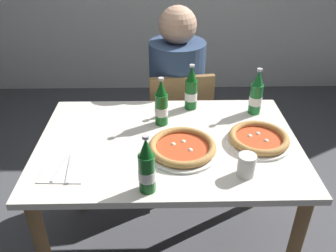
{
  "coord_description": "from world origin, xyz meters",
  "views": [
    {
      "loc": [
        -0.03,
        -1.35,
        1.66
      ],
      "look_at": [
        0.0,
        0.05,
        0.8
      ],
      "focal_mm": 37.7,
      "sensor_mm": 36.0,
      "label": 1
    }
  ],
  "objects_px": {
    "dining_table_main": "(168,161)",
    "paper_cup": "(246,165)",
    "pizza_marinara_far": "(259,139)",
    "beer_bottle_right": "(191,90)",
    "beer_bottle_extra": "(256,95)",
    "pizza_margherita_near": "(182,148)",
    "diner_seated": "(177,105)",
    "napkin_with_cutlery": "(65,169)",
    "chair_behind_table": "(178,122)",
    "beer_bottle_center": "(161,105)",
    "beer_bottle_left": "(147,168)"
  },
  "relations": [
    {
      "from": "pizza_marinara_far",
      "to": "paper_cup",
      "type": "distance_m",
      "value": 0.25
    },
    {
      "from": "diner_seated",
      "to": "pizza_margherita_near",
      "type": "bearing_deg",
      "value": -90.6
    },
    {
      "from": "beer_bottle_left",
      "to": "dining_table_main",
      "type": "bearing_deg",
      "value": 75.39
    },
    {
      "from": "diner_seated",
      "to": "pizza_margherita_near",
      "type": "height_order",
      "value": "diner_seated"
    },
    {
      "from": "chair_behind_table",
      "to": "pizza_marinara_far",
      "type": "relative_size",
      "value": 2.9
    },
    {
      "from": "beer_bottle_right",
      "to": "paper_cup",
      "type": "bearing_deg",
      "value": -72.5
    },
    {
      "from": "chair_behind_table",
      "to": "napkin_with_cutlery",
      "type": "height_order",
      "value": "chair_behind_table"
    },
    {
      "from": "chair_behind_table",
      "to": "beer_bottle_right",
      "type": "height_order",
      "value": "beer_bottle_right"
    },
    {
      "from": "chair_behind_table",
      "to": "beer_bottle_right",
      "type": "bearing_deg",
      "value": 92.28
    },
    {
      "from": "beer_bottle_right",
      "to": "beer_bottle_center",
      "type": "bearing_deg",
      "value": -134.82
    },
    {
      "from": "pizza_margherita_near",
      "to": "pizza_marinara_far",
      "type": "xyz_separation_m",
      "value": [
        0.35,
        0.06,
        0.0
      ]
    },
    {
      "from": "beer_bottle_extra",
      "to": "chair_behind_table",
      "type": "bearing_deg",
      "value": 137.03
    },
    {
      "from": "napkin_with_cutlery",
      "to": "beer_bottle_center",
      "type": "bearing_deg",
      "value": 41.82
    },
    {
      "from": "chair_behind_table",
      "to": "beer_bottle_center",
      "type": "height_order",
      "value": "beer_bottle_center"
    },
    {
      "from": "chair_behind_table",
      "to": "beer_bottle_right",
      "type": "relative_size",
      "value": 3.44
    },
    {
      "from": "dining_table_main",
      "to": "beer_bottle_right",
      "type": "height_order",
      "value": "beer_bottle_right"
    },
    {
      "from": "beer_bottle_center",
      "to": "beer_bottle_right",
      "type": "height_order",
      "value": "same"
    },
    {
      "from": "pizza_margherita_near",
      "to": "beer_bottle_center",
      "type": "relative_size",
      "value": 1.31
    },
    {
      "from": "pizza_marinara_far",
      "to": "paper_cup",
      "type": "bearing_deg",
      "value": -115.26
    },
    {
      "from": "diner_seated",
      "to": "pizza_marinara_far",
      "type": "height_order",
      "value": "diner_seated"
    },
    {
      "from": "pizza_margherita_near",
      "to": "napkin_with_cutlery",
      "type": "distance_m",
      "value": 0.5
    },
    {
      "from": "chair_behind_table",
      "to": "napkin_with_cutlery",
      "type": "distance_m",
      "value": 0.99
    },
    {
      "from": "diner_seated",
      "to": "pizza_marinara_far",
      "type": "bearing_deg",
      "value": -63.24
    },
    {
      "from": "beer_bottle_extra",
      "to": "paper_cup",
      "type": "distance_m",
      "value": 0.53
    },
    {
      "from": "diner_seated",
      "to": "beer_bottle_left",
      "type": "height_order",
      "value": "diner_seated"
    },
    {
      "from": "beer_bottle_left",
      "to": "chair_behind_table",
      "type": "bearing_deg",
      "value": 80.14
    },
    {
      "from": "beer_bottle_right",
      "to": "dining_table_main",
      "type": "bearing_deg",
      "value": -111.93
    },
    {
      "from": "dining_table_main",
      "to": "pizza_margherita_near",
      "type": "bearing_deg",
      "value": -54.6
    },
    {
      "from": "beer_bottle_left",
      "to": "diner_seated",
      "type": "bearing_deg",
      "value": 81.14
    },
    {
      "from": "chair_behind_table",
      "to": "napkin_with_cutlery",
      "type": "bearing_deg",
      "value": 50.63
    },
    {
      "from": "beer_bottle_extra",
      "to": "napkin_with_cutlery",
      "type": "distance_m",
      "value": 1.0
    },
    {
      "from": "pizza_marinara_far",
      "to": "beer_bottle_right",
      "type": "height_order",
      "value": "beer_bottle_right"
    },
    {
      "from": "pizza_marinara_far",
      "to": "beer_bottle_left",
      "type": "distance_m",
      "value": 0.59
    },
    {
      "from": "diner_seated",
      "to": "beer_bottle_extra",
      "type": "bearing_deg",
      "value": -46.08
    },
    {
      "from": "pizza_marinara_far",
      "to": "beer_bottle_extra",
      "type": "height_order",
      "value": "beer_bottle_extra"
    },
    {
      "from": "diner_seated",
      "to": "pizza_margherita_near",
      "type": "xyz_separation_m",
      "value": [
        -0.01,
        -0.75,
        0.19
      ]
    },
    {
      "from": "beer_bottle_right",
      "to": "napkin_with_cutlery",
      "type": "bearing_deg",
      "value": -137.19
    },
    {
      "from": "pizza_margherita_near",
      "to": "beer_bottle_center",
      "type": "distance_m",
      "value": 0.27
    },
    {
      "from": "dining_table_main",
      "to": "paper_cup",
      "type": "height_order",
      "value": "paper_cup"
    },
    {
      "from": "chair_behind_table",
      "to": "beer_bottle_left",
      "type": "bearing_deg",
      "value": 72.83
    },
    {
      "from": "beer_bottle_right",
      "to": "beer_bottle_extra",
      "type": "xyz_separation_m",
      "value": [
        0.33,
        -0.06,
        0.0
      ]
    },
    {
      "from": "pizza_marinara_far",
      "to": "beer_bottle_left",
      "type": "xyz_separation_m",
      "value": [
        -0.5,
        -0.31,
        0.08
      ]
    },
    {
      "from": "diner_seated",
      "to": "beer_bottle_left",
      "type": "bearing_deg",
      "value": -98.86
    },
    {
      "from": "paper_cup",
      "to": "beer_bottle_left",
      "type": "bearing_deg",
      "value": -168.42
    },
    {
      "from": "beer_bottle_center",
      "to": "beer_bottle_extra",
      "type": "xyz_separation_m",
      "value": [
        0.49,
        0.1,
        0.0
      ]
    },
    {
      "from": "dining_table_main",
      "to": "diner_seated",
      "type": "relative_size",
      "value": 0.99
    },
    {
      "from": "pizza_margherita_near",
      "to": "beer_bottle_left",
      "type": "relative_size",
      "value": 1.31
    },
    {
      "from": "dining_table_main",
      "to": "pizza_marinara_far",
      "type": "xyz_separation_m",
      "value": [
        0.41,
        -0.02,
        0.14
      ]
    },
    {
      "from": "pizza_margherita_near",
      "to": "napkin_with_cutlery",
      "type": "relative_size",
      "value": 1.7
    },
    {
      "from": "dining_table_main",
      "to": "beer_bottle_extra",
      "type": "xyz_separation_m",
      "value": [
        0.46,
        0.26,
        0.22
      ]
    }
  ]
}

